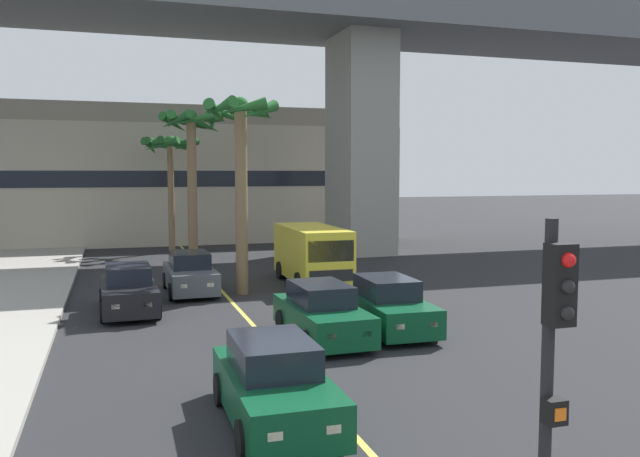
% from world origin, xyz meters
% --- Properties ---
extents(lane_stripe_center, '(0.14, 56.00, 0.01)m').
position_xyz_m(lane_stripe_center, '(0.00, 24.00, 0.00)').
color(lane_stripe_center, '#DBCC4C').
rests_on(lane_stripe_center, ground).
extents(bridge_overpass, '(75.86, 8.00, 16.46)m').
position_xyz_m(bridge_overpass, '(0.83, 36.34, 12.99)').
color(bridge_overpass, slate).
rests_on(bridge_overpass, ground).
extents(pier_building_backdrop, '(29.79, 8.04, 8.82)m').
position_xyz_m(pier_building_backdrop, '(0.00, 46.72, 4.35)').
color(pier_building_backdrop, '#BCB29E').
rests_on(pier_building_backdrop, ground).
extents(car_queue_front, '(1.90, 4.14, 1.56)m').
position_xyz_m(car_queue_front, '(-3.53, 23.68, 0.72)').
color(car_queue_front, black).
rests_on(car_queue_front, ground).
extents(car_queue_second, '(1.90, 4.14, 1.56)m').
position_xyz_m(car_queue_second, '(1.46, 18.42, 0.72)').
color(car_queue_second, '#0C4728').
rests_on(car_queue_second, ground).
extents(car_queue_third, '(1.86, 4.11, 1.56)m').
position_xyz_m(car_queue_third, '(-1.21, 26.60, 0.72)').
color(car_queue_third, '#4C5156').
rests_on(car_queue_third, ground).
extents(car_queue_fourth, '(1.87, 4.12, 1.56)m').
position_xyz_m(car_queue_fourth, '(-1.20, 13.00, 0.72)').
color(car_queue_fourth, '#0C4728').
rests_on(car_queue_fourth, ground).
extents(car_queue_fifth, '(1.96, 4.16, 1.56)m').
position_xyz_m(car_queue_fifth, '(3.61, 18.81, 0.72)').
color(car_queue_fifth, '#0C4728').
rests_on(car_queue_fifth, ground).
extents(delivery_van, '(2.21, 5.27, 2.36)m').
position_xyz_m(delivery_van, '(3.82, 27.10, 1.29)').
color(delivery_van, yellow).
rests_on(delivery_van, ground).
extents(traffic_light_median_near, '(0.24, 0.37, 4.20)m').
position_xyz_m(traffic_light_median_near, '(-0.06, 6.65, 2.71)').
color(traffic_light_median_near, black).
rests_on(traffic_light_median_near, ground).
extents(palm_tree_near_median, '(3.14, 3.09, 7.58)m').
position_xyz_m(palm_tree_near_median, '(-0.28, 33.48, 5.93)').
color(palm_tree_near_median, brown).
rests_on(palm_tree_near_median, ground).
extents(palm_tree_mid_median, '(2.87, 2.94, 7.40)m').
position_xyz_m(palm_tree_mid_median, '(0.64, 25.79, 5.67)').
color(palm_tree_mid_median, brown).
rests_on(palm_tree_mid_median, ground).
extents(palm_tree_far_median, '(3.34, 3.39, 6.69)m').
position_xyz_m(palm_tree_far_median, '(-0.79, 39.86, 5.64)').
color(palm_tree_far_median, brown).
rests_on(palm_tree_far_median, ground).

